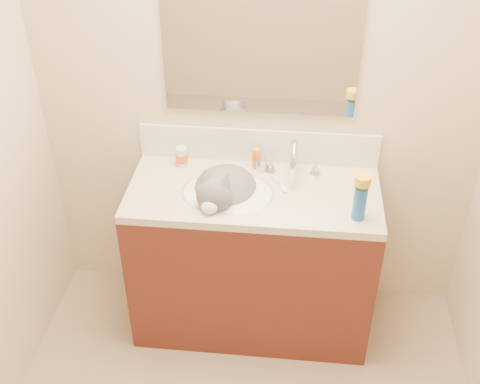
% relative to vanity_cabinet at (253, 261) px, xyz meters
% --- Properties ---
extents(room_shell, '(2.24, 2.54, 2.52)m').
position_rel_vanity_cabinet_xyz_m(room_shell, '(0.00, -0.97, 1.08)').
color(room_shell, '#C6B593').
rests_on(room_shell, ground).
extents(vanity_cabinet, '(1.20, 0.55, 0.82)m').
position_rel_vanity_cabinet_xyz_m(vanity_cabinet, '(0.00, 0.00, 0.00)').
color(vanity_cabinet, '#4C1D14').
rests_on(vanity_cabinet, ground).
extents(counter_slab, '(1.20, 0.55, 0.04)m').
position_rel_vanity_cabinet_xyz_m(counter_slab, '(0.00, 0.00, 0.43)').
color(counter_slab, beige).
rests_on(counter_slab, vanity_cabinet).
extents(basin, '(0.45, 0.36, 0.14)m').
position_rel_vanity_cabinet_xyz_m(basin, '(-0.12, -0.03, 0.38)').
color(basin, white).
rests_on(basin, vanity_cabinet).
extents(faucet, '(0.28, 0.20, 0.21)m').
position_rel_vanity_cabinet_xyz_m(faucet, '(0.18, 0.14, 0.54)').
color(faucet, silver).
rests_on(faucet, counter_slab).
extents(cat, '(0.38, 0.47, 0.34)m').
position_rel_vanity_cabinet_xyz_m(cat, '(-0.14, -0.01, 0.43)').
color(cat, '#535153').
rests_on(cat, basin).
extents(backsplash, '(1.20, 0.02, 0.18)m').
position_rel_vanity_cabinet_xyz_m(backsplash, '(0.00, 0.26, 0.54)').
color(backsplash, silver).
rests_on(backsplash, counter_slab).
extents(mirror, '(0.90, 0.02, 0.80)m').
position_rel_vanity_cabinet_xyz_m(mirror, '(0.00, 0.26, 1.13)').
color(mirror, white).
rests_on(mirror, room_shell).
extents(pill_bottle, '(0.06, 0.06, 0.10)m').
position_rel_vanity_cabinet_xyz_m(pill_bottle, '(-0.38, 0.18, 0.50)').
color(pill_bottle, silver).
rests_on(pill_bottle, counter_slab).
extents(pill_label, '(0.07, 0.07, 0.04)m').
position_rel_vanity_cabinet_xyz_m(pill_label, '(-0.38, 0.18, 0.50)').
color(pill_label, '#CA5821').
rests_on(pill_label, pill_bottle).
extents(silver_jar, '(0.06, 0.06, 0.07)m').
position_rel_vanity_cabinet_xyz_m(silver_jar, '(0.02, 0.18, 0.48)').
color(silver_jar, '#B7B7BC').
rests_on(silver_jar, counter_slab).
extents(amber_bottle, '(0.05, 0.05, 0.10)m').
position_rel_vanity_cabinet_xyz_m(amber_bottle, '(-0.00, 0.20, 0.50)').
color(amber_bottle, orange).
rests_on(amber_bottle, counter_slab).
extents(toothbrush, '(0.09, 0.15, 0.01)m').
position_rel_vanity_cabinet_xyz_m(toothbrush, '(0.12, 0.06, 0.46)').
color(toothbrush, silver).
rests_on(toothbrush, counter_slab).
extents(toothbrush_head, '(0.03, 0.03, 0.01)m').
position_rel_vanity_cabinet_xyz_m(toothbrush_head, '(0.12, 0.06, 0.46)').
color(toothbrush_head, '#6297D1').
rests_on(toothbrush_head, counter_slab).
extents(spray_can, '(0.06, 0.06, 0.16)m').
position_rel_vanity_cabinet_xyz_m(spray_can, '(0.48, -0.17, 0.53)').
color(spray_can, '#1855A9').
rests_on(spray_can, counter_slab).
extents(spray_cap, '(0.07, 0.07, 0.04)m').
position_rel_vanity_cabinet_xyz_m(spray_cap, '(0.48, -0.17, 0.65)').
color(spray_cap, '#EFAB19').
rests_on(spray_cap, spray_can).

